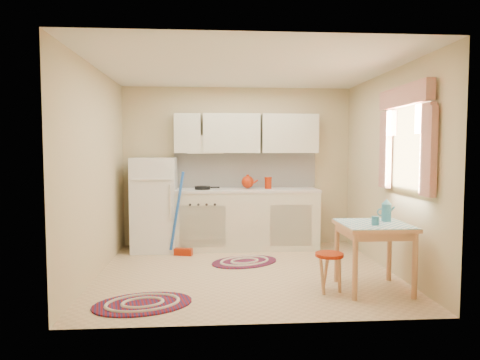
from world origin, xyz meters
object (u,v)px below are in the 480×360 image
object	(u,v)px
base_cabinets	(244,220)
fridge	(155,204)
stool	(329,273)
table	(373,257)

from	to	relation	value
base_cabinets	fridge	bearing A→B (deg)	-177.88
fridge	base_cabinets	distance (m)	1.38
fridge	stool	bearing A→B (deg)	-44.51
fridge	base_cabinets	bearing A→B (deg)	2.12
stool	fridge	bearing A→B (deg)	135.49
base_cabinets	stool	distance (m)	2.25
table	fridge	bearing A→B (deg)	142.10
table	stool	world-z (taller)	table
base_cabinets	table	bearing A→B (deg)	-59.03
table	base_cabinets	bearing A→B (deg)	120.97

